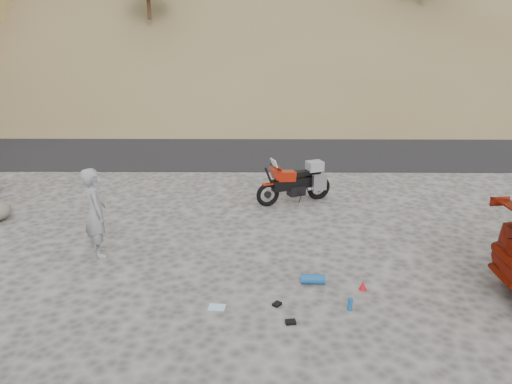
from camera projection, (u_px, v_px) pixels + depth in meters
ground at (220, 258)px, 9.50m from camera, size 140.00×140.00×0.00m
road at (239, 144)px, 17.99m from camera, size 120.00×7.00×0.05m
motorcycle at (298, 182)px, 12.19m from camera, size 1.88×1.01×1.19m
man at (100, 254)px, 9.64m from camera, size 0.67×0.76×1.74m
gear_blue_mat at (313, 279)px, 8.56m from camera, size 0.42×0.18×0.17m
gear_bottle at (350, 304)px, 7.77m from camera, size 0.09×0.09×0.21m
gear_funnel at (363, 285)px, 8.37m from camera, size 0.16×0.16×0.17m
gear_glove_a at (291, 322)px, 7.47m from camera, size 0.17×0.13×0.04m
gear_glove_b at (277, 304)px, 7.93m from camera, size 0.16×0.17×0.05m
gear_blue_cloth at (217, 307)px, 7.88m from camera, size 0.28×0.22×0.01m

